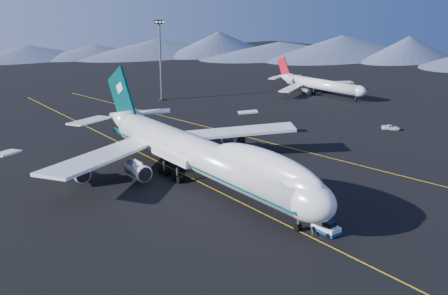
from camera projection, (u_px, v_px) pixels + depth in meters
ground at (200, 182)px, 96.66m from camera, size 500.00×500.00×0.00m
taxiway_line_main at (200, 182)px, 96.66m from camera, size 0.25×220.00×0.01m
taxiway_line_side at (278, 145)px, 121.68m from camera, size 28.08×198.09×0.01m
boeing_747 at (199, 154)px, 95.03m from camera, size 59.62×72.43×19.37m
pushback_tug at (326, 229)px, 75.69m from camera, size 2.65×4.50×1.94m
second_jet at (318, 84)px, 185.74m from camera, size 38.73×43.76×12.45m
service_van at (391, 128)px, 135.32m from camera, size 5.00×5.18×1.37m
floodlight_mast at (160, 60)px, 172.35m from camera, size 3.39×2.54×27.43m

